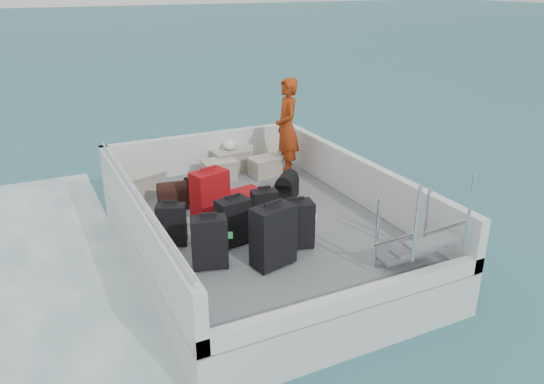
{
  "coord_description": "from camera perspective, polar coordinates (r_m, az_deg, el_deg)",
  "views": [
    {
      "loc": [
        -2.91,
        -6.36,
        3.91
      ],
      "look_at": [
        0.24,
        0.09,
        1.0
      ],
      "focal_mm": 35.0,
      "sensor_mm": 36.0,
      "label": 1
    }
  ],
  "objects": [
    {
      "name": "suitcase_3",
      "position": [
        6.41,
        0.12,
        -4.83
      ],
      "size": [
        0.57,
        0.41,
        0.78
      ],
      "primitive_type": "cube",
      "rotation": [
        0.0,
        0.0,
        0.23
      ],
      "color": "black",
      "rests_on": "deck"
    },
    {
      "name": "white_bag",
      "position": [
        9.62,
        -4.56,
        4.91
      ],
      "size": [
        0.24,
        0.24,
        0.18
      ],
      "primitive_type": "ellipsoid",
      "color": "white",
      "rests_on": "crate_2"
    },
    {
      "name": "suitcase_6",
      "position": [
        6.87,
        2.49,
        -3.57
      ],
      "size": [
        0.51,
        0.36,
        0.64
      ],
      "primitive_type": "cube",
      "rotation": [
        0.0,
        0.0,
        -0.2
      ],
      "color": "black",
      "rests_on": "deck"
    },
    {
      "name": "suitcase_7",
      "position": [
        7.53,
        -0.83,
        -1.69
      ],
      "size": [
        0.39,
        0.26,
        0.51
      ],
      "primitive_type": "cube",
      "rotation": [
        0.0,
        0.0,
        -0.16
      ],
      "color": "black",
      "rests_on": "deck"
    },
    {
      "name": "yellow_bag",
      "position": [
        10.05,
        -0.01,
        3.6
      ],
      "size": [
        0.28,
        0.26,
        0.22
      ],
      "primitive_type": "ellipsoid",
      "color": "#D0CD17",
      "rests_on": "deck"
    },
    {
      "name": "suitcase_1",
      "position": [
        7.08,
        -10.74,
        -3.51
      ],
      "size": [
        0.43,
        0.35,
        0.57
      ],
      "primitive_type": "cube",
      "rotation": [
        0.0,
        0.0,
        -0.41
      ],
      "color": "black",
      "rests_on": "deck"
    },
    {
      "name": "crate_3",
      "position": [
        9.43,
        -0.74,
        2.65
      ],
      "size": [
        0.56,
        0.42,
        0.31
      ],
      "primitive_type": "cube",
      "rotation": [
        0.0,
        0.0,
        0.13
      ],
      "color": "#AFAA98",
      "rests_on": "deck"
    },
    {
      "name": "suitcase_0",
      "position": [
        6.44,
        -6.74,
        -5.48
      ],
      "size": [
        0.47,
        0.34,
        0.66
      ],
      "primitive_type": "cube",
      "rotation": [
        0.0,
        0.0,
        -0.25
      ],
      "color": "black",
      "rests_on": "deck"
    },
    {
      "name": "suitcase_4",
      "position": [
        6.97,
        -4.17,
        -3.24
      ],
      "size": [
        0.46,
        0.32,
        0.63
      ],
      "primitive_type": "cube",
      "rotation": [
        0.0,
        0.0,
        0.16
      ],
      "color": "black",
      "rests_on": "deck"
    },
    {
      "name": "ferry_hull",
      "position": [
        7.88,
        -1.32,
        -5.24
      ],
      "size": [
        3.6,
        5.0,
        0.6
      ],
      "primitive_type": "cube",
      "color": "silver",
      "rests_on": "ground"
    },
    {
      "name": "duffel_2",
      "position": [
        8.48,
        1.6,
        0.39
      ],
      "size": [
        0.52,
        0.53,
        0.32
      ],
      "primitive_type": null,
      "rotation": [
        0.0,
        0.0,
        0.83
      ],
      "color": "black",
      "rests_on": "deck"
    },
    {
      "name": "deck",
      "position": [
        7.74,
        -1.34,
        -3.2
      ],
      "size": [
        3.3,
        4.7,
        0.02
      ],
      "primitive_type": "cube",
      "color": "slate",
      "rests_on": "ferry_hull"
    },
    {
      "name": "passenger",
      "position": [
        9.29,
        1.61,
        6.91
      ],
      "size": [
        0.55,
        0.72,
        1.73
      ],
      "primitive_type": "imported",
      "rotation": [
        0.0,
        0.0,
        -1.8
      ],
      "color": "#D14413",
      "rests_on": "deck"
    },
    {
      "name": "crate_1",
      "position": [
        9.29,
        -5.69,
        2.28
      ],
      "size": [
        0.55,
        0.38,
        0.33
      ],
      "primitive_type": "cube",
      "rotation": [
        0.0,
        0.0,
        -0.01
      ],
      "color": "#AFAA98",
      "rests_on": "deck"
    },
    {
      "name": "ground",
      "position": [
        8.02,
        -1.3,
        -7.14
      ],
      "size": [
        160.0,
        160.0,
        0.0
      ],
      "primitive_type": "plane",
      "color": "#1D5765",
      "rests_on": "ground"
    },
    {
      "name": "duffel_1",
      "position": [
        8.47,
        -7.7,
        0.15
      ],
      "size": [
        0.48,
        0.33,
        0.32
      ],
      "primitive_type": null,
      "rotation": [
        0.0,
        0.0,
        0.07
      ],
      "color": "black",
      "rests_on": "deck"
    },
    {
      "name": "crate_0",
      "position": [
        8.81,
        -13.66,
        0.76
      ],
      "size": [
        0.71,
        0.59,
        0.37
      ],
      "primitive_type": "cube",
      "rotation": [
        0.0,
        0.0,
        0.32
      ],
      "color": "#AFAA98",
      "rests_on": "deck"
    },
    {
      "name": "suitcase_8",
      "position": [
        8.07,
        -3.31,
        -1.0
      ],
      "size": [
        0.76,
        0.57,
        0.27
      ],
      "primitive_type": "cube",
      "rotation": [
        0.0,
        0.0,
        1.74
      ],
      "color": "maroon",
      "rests_on": "deck"
    },
    {
      "name": "suitcase_5",
      "position": [
        7.77,
        -6.69,
        -0.27
      ],
      "size": [
        0.59,
        0.45,
        0.71
      ],
      "primitive_type": "cube",
      "rotation": [
        0.0,
        0.0,
        0.29
      ],
      "color": "maroon",
      "rests_on": "deck"
    },
    {
      "name": "duffel_0",
      "position": [
        8.26,
        -10.63,
        -0.63
      ],
      "size": [
        0.48,
        0.36,
        0.32
      ],
      "primitive_type": null,
      "rotation": [
        0.0,
        0.0,
        -0.15
      ],
      "color": "black",
      "rests_on": "deck"
    },
    {
      "name": "deck_fittings",
      "position": [
        7.46,
        2.09,
        -0.99
      ],
      "size": [
        3.6,
        5.0,
        0.9
      ],
      "color": "silver",
      "rests_on": "deck"
    },
    {
      "name": "crate_2",
      "position": [
        9.7,
        -4.51,
        3.34
      ],
      "size": [
        0.65,
        0.46,
        0.38
      ],
      "primitive_type": "cube",
      "rotation": [
        0.0,
        0.0,
        0.05
      ],
      "color": "#AFAA98",
      "rests_on": "deck"
    }
  ]
}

